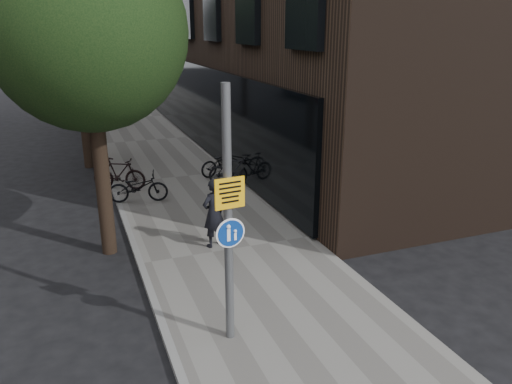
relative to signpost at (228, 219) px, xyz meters
name	(u,v)px	position (x,y,z in m)	size (l,w,h in m)	color
ground	(274,326)	(0.93, 0.17, -2.39)	(120.00, 120.00, 0.00)	black
sidewalk	(175,179)	(1.18, 10.17, -2.33)	(4.50, 60.00, 0.12)	slate
curb_edge	(112,185)	(-1.07, 10.17, -2.32)	(0.15, 60.00, 0.13)	slate
street_tree_near	(91,40)	(-1.60, 4.81, 2.72)	(4.40, 4.40, 7.50)	black
street_tree_mid	(77,34)	(-1.60, 13.31, 2.73)	(5.00, 5.00, 7.80)	black
street_tree_far	(70,32)	(-1.60, 22.31, 2.73)	(5.00, 5.00, 7.80)	black
signpost	(228,219)	(0.00, 0.00, 0.00)	(0.52, 0.15, 4.49)	#595B5E
pedestrian	(214,213)	(0.84, 3.85, -1.39)	(0.64, 0.42, 1.76)	black
parked_bike_facade_near	(223,162)	(2.93, 9.78, -1.77)	(0.66, 1.89, 0.99)	black
parked_bike_facade_far	(234,170)	(2.93, 8.55, -1.74)	(0.49, 1.74, 1.04)	black
parked_bike_curb_near	(138,187)	(-0.45, 7.90, -1.78)	(0.64, 1.84, 0.97)	black
parked_bike_curb_far	(119,174)	(-0.87, 9.41, -1.72)	(0.52, 1.83, 1.10)	black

